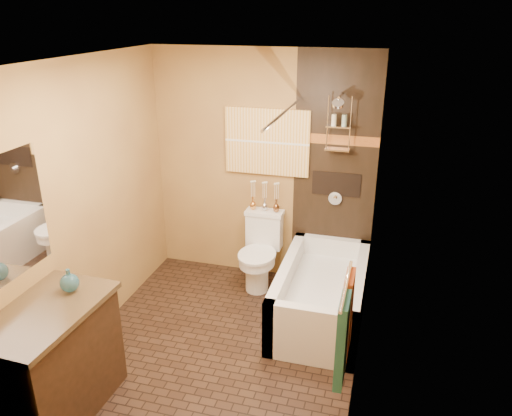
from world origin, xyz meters
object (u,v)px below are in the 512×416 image
(sunset_painting, at_px, (267,142))
(bathtub, at_px, (321,298))
(toilet, at_px, (260,251))
(vanity, at_px, (52,361))

(sunset_painting, bearing_deg, bathtub, -44.33)
(bathtub, bearing_deg, toilet, 148.29)
(sunset_painting, height_order, bathtub, sunset_painting)
(sunset_painting, xyz_separation_m, vanity, (-0.98, -2.48, -1.10))
(bathtub, distance_m, toilet, 0.89)
(vanity, bearing_deg, sunset_painting, 70.53)
(toilet, bearing_deg, bathtub, -31.35)
(sunset_painting, bearing_deg, toilet, -90.00)
(toilet, distance_m, vanity, 2.42)
(bathtub, height_order, vanity, vanity)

